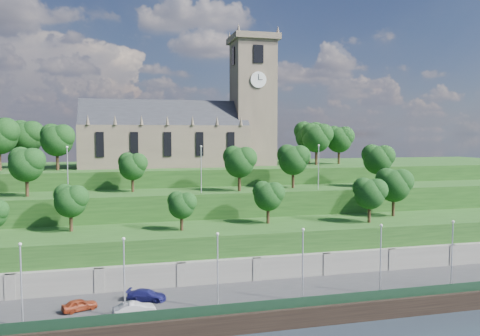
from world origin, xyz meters
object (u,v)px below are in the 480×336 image
object	(u,v)px
car_left	(80,305)
car_middle	(135,309)
car_right	(147,295)
church	(189,128)

from	to	relation	value
car_left	car_middle	distance (m)	6.58
car_middle	car_right	world-z (taller)	car_middle
church	car_right	world-z (taller)	church
car_middle	car_left	bearing A→B (deg)	54.41
car_middle	car_right	xyz separation A→B (m)	(1.46, 4.36, -0.07)
car_left	car_right	xyz separation A→B (m)	(7.30, 1.33, 0.02)
church	car_right	distance (m)	44.98
car_middle	car_right	size ratio (longest dim) A/B	0.98
car_right	car_middle	bearing A→B (deg)	-179.03
car_left	car_right	world-z (taller)	car_right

